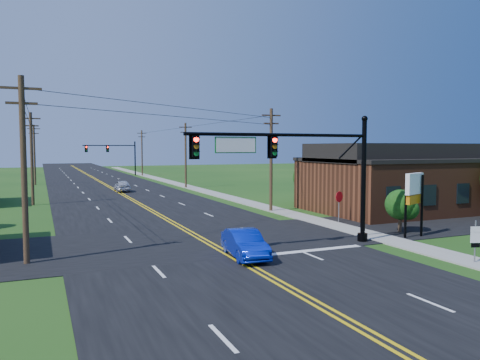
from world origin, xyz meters
name	(u,v)px	position (x,y,z in m)	size (l,w,h in m)	color
ground	(305,301)	(0.00, 0.00, 0.00)	(260.00, 260.00, 0.00)	#173F12
road_main	(112,189)	(0.00, 50.00, 0.02)	(16.00, 220.00, 0.04)	black
road_cross	(201,241)	(0.00, 12.00, 0.02)	(70.00, 10.00, 0.04)	black
sidewalk	(210,192)	(10.50, 40.00, 0.04)	(2.00, 160.00, 0.08)	gray
signal_mast_main	(298,163)	(4.34, 8.00, 4.75)	(11.30, 0.60, 7.48)	black
signal_mast_far	(113,153)	(4.44, 80.00, 4.55)	(10.98, 0.60, 7.48)	black
brick_building	(394,184)	(20.00, 18.00, 2.35)	(14.20, 11.20, 4.70)	#582C19
utility_pole_left_a	(24,166)	(-9.50, 10.00, 4.72)	(1.80, 0.28, 9.00)	#3D281B
utility_pole_left_b	(32,157)	(-9.50, 35.00, 4.72)	(1.80, 0.28, 9.00)	#3D281B
utility_pole_left_c	(34,153)	(-9.50, 62.00, 4.72)	(1.80, 0.28, 9.00)	#3D281B
utility_pole_right_a	(271,158)	(9.80, 22.00, 4.72)	(1.80, 0.28, 9.00)	#3D281B
utility_pole_right_b	(186,154)	(9.80, 48.00, 4.72)	(1.80, 0.28, 9.00)	#3D281B
utility_pole_right_c	(142,152)	(9.80, 78.00, 4.72)	(1.80, 0.28, 9.00)	#3D281B
tree_right_back	(308,177)	(16.00, 26.00, 2.60)	(3.00, 3.00, 4.10)	#3D281B
shrub_corner	(400,205)	(13.00, 9.50, 1.85)	(2.00, 2.00, 2.86)	#3D281B
blue_car	(245,244)	(0.67, 7.00, 0.70)	(1.47, 4.22, 1.39)	#081FB4
distant_car	(122,186)	(0.73, 45.66, 0.72)	(1.71, 4.24, 1.44)	silver
route_sign	(476,239)	(10.42, 1.52, 1.23)	(0.50, 0.21, 2.11)	slate
stop_sign	(339,200)	(11.71, 14.53, 1.70)	(0.81, 0.29, 2.36)	slate
pylon_sign	(414,191)	(12.54, 7.81, 2.94)	(1.92, 1.00, 4.03)	black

